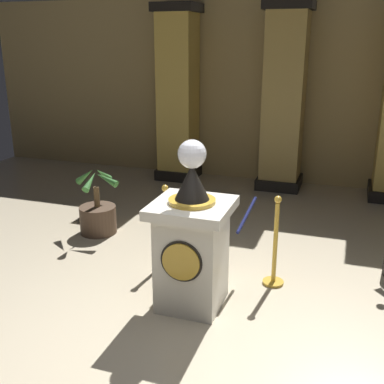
% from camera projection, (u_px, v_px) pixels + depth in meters
% --- Properties ---
extents(ground_plane, '(12.70, 12.70, 0.00)m').
position_uv_depth(ground_plane, '(198.00, 332.00, 4.47)').
color(ground_plane, beige).
extents(back_wall, '(12.70, 0.16, 3.42)m').
position_uv_depth(back_wall, '(288.00, 92.00, 8.80)').
color(back_wall, tan).
rests_on(back_wall, ground_plane).
extents(pedestal_clock, '(0.78, 0.78, 1.75)m').
position_uv_depth(pedestal_clock, '(192.00, 243.00, 4.74)').
color(pedestal_clock, silver).
rests_on(pedestal_clock, ground_plane).
extents(stanchion_near, '(0.24, 0.24, 1.05)m').
position_uv_depth(stanchion_near, '(275.00, 254.00, 5.25)').
color(stanchion_near, gold).
rests_on(stanchion_near, ground_plane).
extents(stanchion_far, '(0.24, 0.24, 1.02)m').
position_uv_depth(stanchion_far, '(166.00, 236.00, 5.76)').
color(stanchion_far, gold).
rests_on(stanchion_far, ground_plane).
extents(velvet_rope, '(0.76, 0.73, 0.22)m').
position_uv_depth(velvet_rope, '(218.00, 211.00, 5.37)').
color(velvet_rope, '#141947').
extents(column_left, '(0.79, 0.79, 3.28)m').
position_uv_depth(column_left, '(178.00, 95.00, 9.02)').
color(column_left, black).
rests_on(column_left, ground_plane).
extents(column_centre_rear, '(0.82, 0.82, 3.28)m').
position_uv_depth(column_centre_rear, '(284.00, 100.00, 8.39)').
color(column_centre_rear, black).
rests_on(column_centre_rear, ground_plane).
extents(potted_palm_left, '(0.72, 0.71, 0.98)m').
position_uv_depth(potted_palm_left, '(98.00, 214.00, 6.71)').
color(potted_palm_left, '#4C3828').
rests_on(potted_palm_left, ground_plane).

